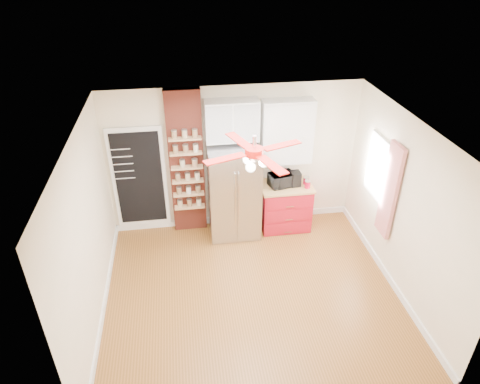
{
  "coord_description": "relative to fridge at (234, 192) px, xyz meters",
  "views": [
    {
      "loc": [
        -0.91,
        -4.86,
        4.78
      ],
      "look_at": [
        -0.05,
        0.9,
        1.3
      ],
      "focal_mm": 32.0,
      "sensor_mm": 36.0,
      "label": 1
    }
  ],
  "objects": [
    {
      "name": "chalkboard",
      "position": [
        -1.65,
        0.33,
        0.23
      ],
      "size": [
        0.95,
        0.05,
        1.95
      ],
      "color": "white",
      "rests_on": "wall_back"
    },
    {
      "name": "toaster_oven",
      "position": [
        0.88,
        0.05,
        0.15
      ],
      "size": [
        0.51,
        0.41,
        0.25
      ],
      "primitive_type": "imported",
      "rotation": [
        0.0,
        0.0,
        0.25
      ],
      "color": "black",
      "rests_on": "red_cabinet"
    },
    {
      "name": "upper_glass_cabinet",
      "position": [
        0.0,
        0.2,
        1.27
      ],
      "size": [
        0.9,
        0.35,
        0.7
      ],
      "primitive_type": "cube",
      "color": "white",
      "rests_on": "wall_back"
    },
    {
      "name": "upper_shelf_unit",
      "position": [
        0.97,
        0.22,
        1.0
      ],
      "size": [
        0.9,
        0.3,
        1.15
      ],
      "primitive_type": "cube",
      "color": "white",
      "rests_on": "wall_back"
    },
    {
      "name": "brick_pillar",
      "position": [
        -0.8,
        0.29,
        0.48
      ],
      "size": [
        0.6,
        0.16,
        2.7
      ],
      "primitive_type": "cube",
      "color": "maroon",
      "rests_on": "floor"
    },
    {
      "name": "curtain",
      "position": [
        2.23,
        -1.28,
        0.57
      ],
      "size": [
        0.06,
        0.4,
        1.55
      ],
      "primitive_type": "cube",
      "color": "red",
      "rests_on": "wall_right"
    },
    {
      "name": "ceiling_fan",
      "position": [
        0.05,
        -1.63,
        1.55
      ],
      "size": [
        1.4,
        1.4,
        0.44
      ],
      "color": "silver",
      "rests_on": "ceiling"
    },
    {
      "name": "coffee_maker",
      "position": [
        1.13,
        0.04,
        0.16
      ],
      "size": [
        0.19,
        0.21,
        0.27
      ],
      "primitive_type": "cube",
      "rotation": [
        0.0,
        0.0,
        0.08
      ],
      "color": "black",
      "rests_on": "red_cabinet"
    },
    {
      "name": "wall_front",
      "position": [
        0.05,
        -3.63,
        0.48
      ],
      "size": [
        4.5,
        0.02,
        2.7
      ],
      "primitive_type": "cube",
      "color": "beige",
      "rests_on": "floor"
    },
    {
      "name": "canister_left",
      "position": [
        1.32,
        -0.09,
        0.09
      ],
      "size": [
        0.12,
        0.12,
        0.13
      ],
      "primitive_type": "cylinder",
      "rotation": [
        0.0,
        0.0,
        0.26
      ],
      "color": "#BB0A2B",
      "rests_on": "red_cabinet"
    },
    {
      "name": "wall_left",
      "position": [
        -2.2,
        -1.63,
        0.48
      ],
      "size": [
        0.02,
        4.0,
        2.7
      ],
      "primitive_type": "cube",
      "color": "beige",
      "rests_on": "floor"
    },
    {
      "name": "ceiling",
      "position": [
        0.05,
        -1.63,
        1.83
      ],
      "size": [
        4.5,
        4.5,
        0.0
      ],
      "primitive_type": "plane",
      "color": "white",
      "rests_on": "wall_back"
    },
    {
      "name": "pantry_jar_oats",
      "position": [
        -0.87,
        0.15,
        0.56
      ],
      "size": [
        0.1,
        0.1,
        0.12
      ],
      "primitive_type": "cylinder",
      "rotation": [
        0.0,
        0.0,
        -0.15
      ],
      "color": "#BFB192",
      "rests_on": "brick_pillar"
    },
    {
      "name": "pantry_jar_beans",
      "position": [
        -0.66,
        0.12,
        0.56
      ],
      "size": [
        0.11,
        0.11,
        0.13
      ],
      "primitive_type": "cylinder",
      "rotation": [
        0.0,
        0.0,
        0.09
      ],
      "color": "#9C704F",
      "rests_on": "brick_pillar"
    },
    {
      "name": "fridge",
      "position": [
        0.0,
        0.0,
        0.0
      ],
      "size": [
        0.9,
        0.7,
        1.75
      ],
      "primitive_type": "cube",
      "color": "silver",
      "rests_on": "floor"
    },
    {
      "name": "floor",
      "position": [
        0.05,
        -1.63,
        -0.88
      ],
      "size": [
        4.5,
        4.5,
        0.0
      ],
      "primitive_type": "plane",
      "color": "brown",
      "rests_on": "ground"
    },
    {
      "name": "window",
      "position": [
        2.28,
        -0.73,
        0.68
      ],
      "size": [
        0.04,
        0.75,
        1.05
      ],
      "primitive_type": "cube",
      "color": "white",
      "rests_on": "wall_right"
    },
    {
      "name": "red_cabinet",
      "position": [
        0.97,
        0.05,
        -0.42
      ],
      "size": [
        0.94,
        0.64,
        0.9
      ],
      "color": "#A71120",
      "rests_on": "floor"
    },
    {
      "name": "wall_right",
      "position": [
        2.3,
        -1.63,
        0.48
      ],
      "size": [
        0.02,
        4.0,
        2.7
      ],
      "primitive_type": "cube",
      "color": "beige",
      "rests_on": "floor"
    },
    {
      "name": "wall_back",
      "position": [
        0.05,
        0.37,
        0.48
      ],
      "size": [
        4.5,
        0.02,
        2.7
      ],
      "primitive_type": "cube",
      "color": "beige",
      "rests_on": "floor"
    },
    {
      "name": "canister_right",
      "position": [
        1.34,
        0.05,
        0.09
      ],
      "size": [
        0.13,
        0.13,
        0.13
      ],
      "primitive_type": "cylinder",
      "rotation": [
        0.0,
        0.0,
        -0.29
      ],
      "color": "#B50A30",
      "rests_on": "red_cabinet"
    }
  ]
}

